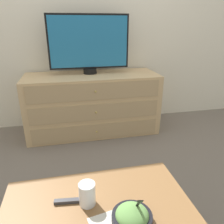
# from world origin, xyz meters

# --- Properties ---
(ground_plane) EXTENTS (12.00, 12.00, 0.00)m
(ground_plane) POSITION_xyz_m (0.00, 0.00, 0.00)
(ground_plane) COLOR #70665B
(wall_back) EXTENTS (12.00, 0.05, 2.60)m
(wall_back) POSITION_xyz_m (0.00, 0.03, 1.30)
(wall_back) COLOR silver
(wall_back) RESTS_ON ground_plane
(dresser) EXTENTS (1.49, 0.57, 0.69)m
(dresser) POSITION_xyz_m (-0.02, -0.31, 0.34)
(dresser) COLOR tan
(dresser) RESTS_ON ground_plane
(tv) EXTENTS (0.88, 0.15, 0.63)m
(tv) POSITION_xyz_m (-0.03, -0.24, 1.02)
(tv) COLOR black
(tv) RESTS_ON dresser
(coffee_table) EXTENTS (0.92, 0.59, 0.40)m
(coffee_table) POSITION_xyz_m (-0.20, -1.94, 0.34)
(coffee_table) COLOR olive
(coffee_table) RESTS_ON ground_plane
(takeout_bowl) EXTENTS (0.18, 0.18, 0.18)m
(takeout_bowl) POSITION_xyz_m (-0.06, -2.04, 0.43)
(takeout_bowl) COLOR black
(takeout_bowl) RESTS_ON coffee_table
(drink_cup) EXTENTS (0.08, 0.08, 0.12)m
(drink_cup) POSITION_xyz_m (-0.25, -1.89, 0.45)
(drink_cup) COLOR beige
(drink_cup) RESTS_ON coffee_table
(remote_control) EXTENTS (0.17, 0.04, 0.02)m
(remote_control) POSITION_xyz_m (-0.32, -1.86, 0.40)
(remote_control) COLOR #38383D
(remote_control) RESTS_ON coffee_table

